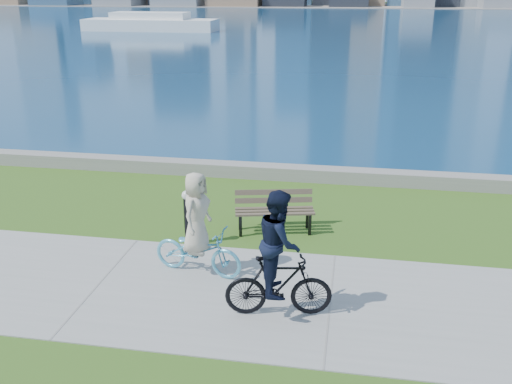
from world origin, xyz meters
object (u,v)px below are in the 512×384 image
park_bench (274,208)px  cyclist_man (279,264)px  bollard_lamp (187,214)px  cyclist_woman (197,237)px

park_bench → cyclist_man: 3.31m
bollard_lamp → cyclist_woman: bearing=-65.4°
park_bench → bollard_lamp: 1.88m
park_bench → cyclist_man: (0.53, -3.25, 0.38)m
bollard_lamp → cyclist_woman: 1.27m
park_bench → cyclist_woman: (-1.07, -2.13, 0.21)m
park_bench → cyclist_man: bearing=-93.6°
cyclist_woman → cyclist_man: bearing=-113.1°
cyclist_man → cyclist_woman: bearing=45.6°
park_bench → bollard_lamp: bearing=-161.4°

